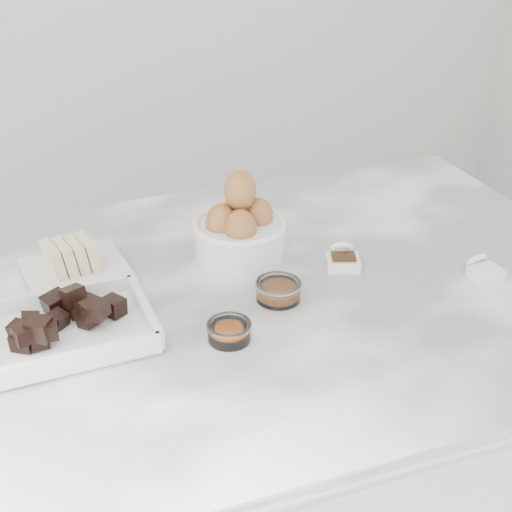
{
  "coord_description": "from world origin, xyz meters",
  "views": [
    {
      "loc": [
        -0.32,
        -0.9,
        1.53
      ],
      "look_at": [
        0.02,
        0.03,
        0.98
      ],
      "focal_mm": 50.0,
      "sensor_mm": 36.0,
      "label": 1
    }
  ],
  "objects_px": {
    "vanilla_spoon": "(343,259)",
    "salt_spoon": "(483,269)",
    "sugar_ramekin": "(227,232)",
    "chocolate_dish": "(67,324)",
    "zest_bowl": "(229,330)",
    "butter_plate": "(74,264)",
    "egg_bowl": "(240,229)",
    "honey_bowl": "(278,290)"
  },
  "relations": [
    {
      "from": "chocolate_dish",
      "to": "sugar_ramekin",
      "type": "height_order",
      "value": "chocolate_dish"
    },
    {
      "from": "sugar_ramekin",
      "to": "zest_bowl",
      "type": "bearing_deg",
      "value": -107.77
    },
    {
      "from": "sugar_ramekin",
      "to": "honey_bowl",
      "type": "xyz_separation_m",
      "value": [
        0.02,
        -0.2,
        -0.01
      ]
    },
    {
      "from": "honey_bowl",
      "to": "sugar_ramekin",
      "type": "bearing_deg",
      "value": 94.63
    },
    {
      "from": "salt_spoon",
      "to": "vanilla_spoon",
      "type": "bearing_deg",
      "value": 151.28
    },
    {
      "from": "vanilla_spoon",
      "to": "salt_spoon",
      "type": "relative_size",
      "value": 1.24
    },
    {
      "from": "vanilla_spoon",
      "to": "sugar_ramekin",
      "type": "bearing_deg",
      "value": 137.47
    },
    {
      "from": "chocolate_dish",
      "to": "butter_plate",
      "type": "height_order",
      "value": "butter_plate"
    },
    {
      "from": "honey_bowl",
      "to": "salt_spoon",
      "type": "distance_m",
      "value": 0.34
    },
    {
      "from": "chocolate_dish",
      "to": "salt_spoon",
      "type": "xyz_separation_m",
      "value": [
        0.65,
        -0.06,
        -0.01
      ]
    },
    {
      "from": "sugar_ramekin",
      "to": "vanilla_spoon",
      "type": "relative_size",
      "value": 0.93
    },
    {
      "from": "zest_bowl",
      "to": "vanilla_spoon",
      "type": "bearing_deg",
      "value": 28.71
    },
    {
      "from": "honey_bowl",
      "to": "vanilla_spoon",
      "type": "relative_size",
      "value": 0.93
    },
    {
      "from": "chocolate_dish",
      "to": "zest_bowl",
      "type": "bearing_deg",
      "value": -20.6
    },
    {
      "from": "sugar_ramekin",
      "to": "egg_bowl",
      "type": "height_order",
      "value": "egg_bowl"
    },
    {
      "from": "salt_spoon",
      "to": "sugar_ramekin",
      "type": "bearing_deg",
      "value": 144.65
    },
    {
      "from": "sugar_ramekin",
      "to": "honey_bowl",
      "type": "relative_size",
      "value": 1.0
    },
    {
      "from": "chocolate_dish",
      "to": "sugar_ramekin",
      "type": "xyz_separation_m",
      "value": [
        0.3,
        0.19,
        -0.0
      ]
    },
    {
      "from": "sugar_ramekin",
      "to": "egg_bowl",
      "type": "xyz_separation_m",
      "value": [
        0.01,
        -0.05,
        0.03
      ]
    },
    {
      "from": "butter_plate",
      "to": "egg_bowl",
      "type": "distance_m",
      "value": 0.28
    },
    {
      "from": "chocolate_dish",
      "to": "honey_bowl",
      "type": "distance_m",
      "value": 0.32
    },
    {
      "from": "sugar_ramekin",
      "to": "vanilla_spoon",
      "type": "bearing_deg",
      "value": -42.53
    },
    {
      "from": "sugar_ramekin",
      "to": "chocolate_dish",
      "type": "bearing_deg",
      "value": -147.05
    },
    {
      "from": "egg_bowl",
      "to": "vanilla_spoon",
      "type": "distance_m",
      "value": 0.18
    },
    {
      "from": "butter_plate",
      "to": "vanilla_spoon",
      "type": "xyz_separation_m",
      "value": [
        0.42,
        -0.12,
        -0.01
      ]
    },
    {
      "from": "sugar_ramekin",
      "to": "zest_bowl",
      "type": "xyz_separation_m",
      "value": [
        -0.09,
        -0.27,
        -0.01
      ]
    },
    {
      "from": "egg_bowl",
      "to": "salt_spoon",
      "type": "distance_m",
      "value": 0.4
    },
    {
      "from": "zest_bowl",
      "to": "sugar_ramekin",
      "type": "bearing_deg",
      "value": 72.23
    },
    {
      "from": "butter_plate",
      "to": "vanilla_spoon",
      "type": "height_order",
      "value": "butter_plate"
    },
    {
      "from": "chocolate_dish",
      "to": "egg_bowl",
      "type": "bearing_deg",
      "value": 25.75
    },
    {
      "from": "sugar_ramekin",
      "to": "honey_bowl",
      "type": "height_order",
      "value": "sugar_ramekin"
    },
    {
      "from": "butter_plate",
      "to": "egg_bowl",
      "type": "height_order",
      "value": "egg_bowl"
    },
    {
      "from": "butter_plate",
      "to": "chocolate_dish",
      "type": "bearing_deg",
      "value": -100.56
    },
    {
      "from": "egg_bowl",
      "to": "honey_bowl",
      "type": "bearing_deg",
      "value": -86.6
    },
    {
      "from": "zest_bowl",
      "to": "salt_spoon",
      "type": "bearing_deg",
      "value": 3.07
    },
    {
      "from": "chocolate_dish",
      "to": "sugar_ramekin",
      "type": "bearing_deg",
      "value": 32.95
    },
    {
      "from": "butter_plate",
      "to": "egg_bowl",
      "type": "relative_size",
      "value": 1.1
    },
    {
      "from": "honey_bowl",
      "to": "zest_bowl",
      "type": "bearing_deg",
      "value": -144.34
    },
    {
      "from": "chocolate_dish",
      "to": "zest_bowl",
      "type": "relative_size",
      "value": 3.75
    },
    {
      "from": "egg_bowl",
      "to": "vanilla_spoon",
      "type": "relative_size",
      "value": 2.07
    },
    {
      "from": "butter_plate",
      "to": "sugar_ramekin",
      "type": "relative_size",
      "value": 2.46
    },
    {
      "from": "chocolate_dish",
      "to": "zest_bowl",
      "type": "height_order",
      "value": "chocolate_dish"
    }
  ]
}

